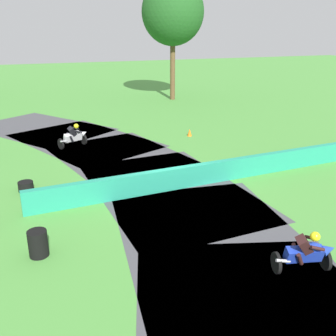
% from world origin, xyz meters
% --- Properties ---
extents(ground_plane, '(120.00, 120.00, 0.00)m').
position_xyz_m(ground_plane, '(0.00, 0.00, 0.00)').
color(ground_plane, '#4C933D').
extents(track_asphalt, '(12.47, 35.55, 0.01)m').
position_xyz_m(track_asphalt, '(-1.64, -0.13, 0.00)').
color(track_asphalt, '#47474C').
rests_on(track_asphalt, ground).
extents(safety_barrier, '(22.44, 2.07, 0.90)m').
position_xyz_m(safety_barrier, '(5.46, 0.43, 0.45)').
color(safety_barrier, '#239375').
rests_on(safety_barrier, ground).
extents(motorcycle_lead_blue, '(1.70, 1.07, 1.43)m').
position_xyz_m(motorcycle_lead_blue, '(1.47, -6.61, 0.63)').
color(motorcycle_lead_blue, black).
rests_on(motorcycle_lead_blue, ground).
extents(motorcycle_chase_white, '(1.74, 1.26, 1.42)m').
position_xyz_m(motorcycle_chase_white, '(-2.97, 7.38, 0.63)').
color(motorcycle_chase_white, black).
rests_on(motorcycle_chase_white, ground).
extents(tire_stack_mid_a, '(0.56, 0.56, 0.80)m').
position_xyz_m(tire_stack_mid_a, '(-5.30, -3.33, 0.40)').
color(tire_stack_mid_a, black).
rests_on(tire_stack_mid_a, ground).
extents(tire_stack_mid_b, '(0.60, 0.60, 0.40)m').
position_xyz_m(tire_stack_mid_b, '(-5.60, 1.80, 0.20)').
color(tire_stack_mid_b, black).
rests_on(tire_stack_mid_b, ground).
extents(traffic_cone, '(0.28, 0.28, 0.44)m').
position_xyz_m(traffic_cone, '(3.87, 7.34, 0.22)').
color(traffic_cone, orange).
rests_on(traffic_cone, ground).
extents(tree_mid_rise, '(5.28, 5.28, 10.16)m').
position_xyz_m(tree_mid_rise, '(7.20, 19.44, 7.36)').
color(tree_mid_rise, brown).
rests_on(tree_mid_rise, ground).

